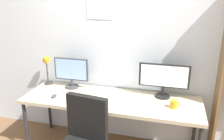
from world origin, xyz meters
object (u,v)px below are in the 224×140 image
monitor_left (71,71)px  keyboard_main (106,106)px  monitor_right (164,78)px  desk_lamp (46,64)px  desk (111,102)px  coffee_mug (174,104)px  laptop_closed (111,97)px  computer_mouse (54,96)px

monitor_left → keyboard_main: (0.60, -0.44, -0.22)m
monitor_right → desk_lamp: (-1.57, 0.00, 0.06)m
desk → coffee_mug: 0.75m
keyboard_main → laptop_closed: 0.26m
monitor_right → keyboard_main: 0.78m
monitor_right → computer_mouse: bearing=-164.7°
monitor_right → computer_mouse: size_ratio=6.23×
monitor_right → desk_lamp: bearing=179.9°
desk → computer_mouse: bearing=-168.6°
laptop_closed → computer_mouse: bearing=-176.4°
desk → keyboard_main: size_ratio=5.37×
monitor_left → computer_mouse: 0.42m
computer_mouse → keyboard_main: bearing=-7.6°
monitor_right → computer_mouse: 1.35m
desk → desk_lamp: bearing=167.5°
monitor_right → coffee_mug: bearing=-62.4°
desk_lamp → coffee_mug: desk_lamp is taller
keyboard_main → coffee_mug: coffee_mug is taller
desk → laptop_closed: 0.07m
desk → coffee_mug: size_ratio=20.25×
monitor_right → computer_mouse: monitor_right is taller
keyboard_main → computer_mouse: 0.69m
monitor_left → laptop_closed: bearing=-17.0°
desk → computer_mouse: size_ratio=22.36×
desk → monitor_right: bearing=19.5°
monitor_right → coffee_mug: size_ratio=5.65×
monitor_right → laptop_closed: bearing=-163.6°
computer_mouse → coffee_mug: bearing=3.5°
monitor_left → computer_mouse: size_ratio=4.85×
computer_mouse → coffee_mug: (1.42, 0.09, 0.03)m
computer_mouse → coffee_mug: 1.43m
monitor_left → laptop_closed: monitor_left is taller
coffee_mug → monitor_right: bearing=117.6°
keyboard_main → desk_lamp: bearing=155.4°
desk → monitor_right: (0.60, 0.21, 0.30)m
desk_lamp → keyboard_main: size_ratio=1.13×
monitor_right → monitor_left: bearing=-180.0°
coffee_mug → laptop_closed: bearing=173.7°
desk_lamp → keyboard_main: 1.11m
desk_lamp → computer_mouse: (0.29, -0.35, -0.29)m
monitor_left → computer_mouse: (-0.08, -0.35, -0.21)m
coffee_mug → monitor_left: bearing=168.9°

